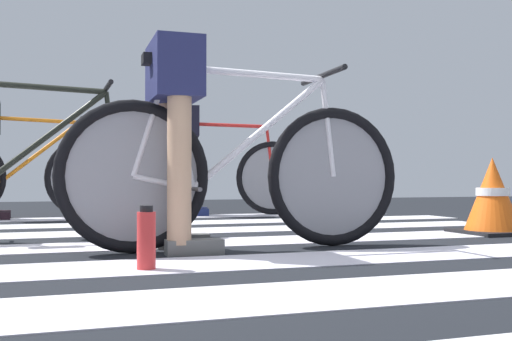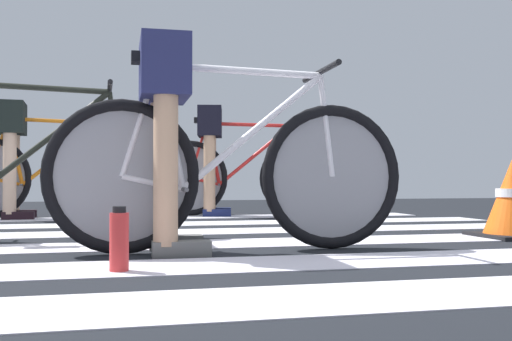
# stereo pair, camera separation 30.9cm
# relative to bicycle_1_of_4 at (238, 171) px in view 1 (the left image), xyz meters

# --- Properties ---
(ground) EXTENTS (18.00, 14.00, 0.02)m
(ground) POSITION_rel_bicycle_1_of_4_xyz_m (-0.21, 0.07, -0.40)
(ground) COLOR black
(crosswalk_markings) EXTENTS (5.46, 5.78, 0.00)m
(crosswalk_markings) POSITION_rel_bicycle_1_of_4_xyz_m (-0.20, -0.06, -0.38)
(crosswalk_markings) COLOR silver
(crosswalk_markings) RESTS_ON ground
(bicycle_1_of_4) EXTENTS (1.74, 0.52, 0.93)m
(bicycle_1_of_4) POSITION_rel_bicycle_1_of_4_xyz_m (0.00, 0.00, 0.00)
(bicycle_1_of_4) COLOR black
(bicycle_1_of_4) RESTS_ON ground
(cyclist_1_of_4) EXTENTS (0.31, 0.41, 1.00)m
(cyclist_1_of_4) POSITION_rel_bicycle_1_of_4_xyz_m (-0.31, 0.00, 0.26)
(cyclist_1_of_4) COLOR tan
(cyclist_1_of_4) RESTS_ON ground
(bicycle_2_of_4) EXTENTS (1.74, 0.52, 0.93)m
(bicycle_2_of_4) POSITION_rel_bicycle_1_of_4_xyz_m (-1.02, 0.79, 0.00)
(bicycle_2_of_4) COLOR black
(bicycle_2_of_4) RESTS_ON ground
(bicycle_3_of_4) EXTENTS (1.72, 0.56, 0.93)m
(bicycle_3_of_4) POSITION_rel_bicycle_1_of_4_xyz_m (0.65, 2.76, 0.00)
(bicycle_3_of_4) COLOR black
(bicycle_3_of_4) RESTS_ON ground
(cyclist_3_of_4) EXTENTS (0.38, 0.45, 1.03)m
(cyclist_3_of_4) POSITION_rel_bicycle_1_of_4_xyz_m (0.35, 2.82, 0.28)
(cyclist_3_of_4) COLOR tan
(cyclist_3_of_4) RESTS_ON ground
(bicycle_4_of_4) EXTENTS (1.74, 0.52, 0.93)m
(bicycle_4_of_4) POSITION_rel_bicycle_1_of_4_xyz_m (-1.10, 2.79, 0.00)
(bicycle_4_of_4) COLOR black
(bicycle_4_of_4) RESTS_ON ground
(water_bottle) EXTENTS (0.07, 0.07, 0.24)m
(water_bottle) POSITION_rel_bicycle_1_of_4_xyz_m (-0.52, -0.53, -0.27)
(water_bottle) COLOR red
(water_bottle) RESTS_ON ground
(traffic_cone) EXTENTS (0.42, 0.42, 0.48)m
(traffic_cone) POSITION_rel_bicycle_1_of_4_xyz_m (1.77, 0.30, -0.16)
(traffic_cone) COLOR black
(traffic_cone) RESTS_ON ground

